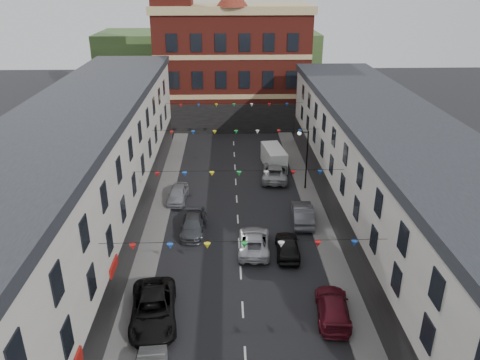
{
  "coord_description": "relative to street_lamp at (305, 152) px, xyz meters",
  "views": [
    {
      "loc": [
        -0.89,
        -27.73,
        19.3
      ],
      "look_at": [
        0.19,
        8.03,
        3.69
      ],
      "focal_mm": 35.0,
      "sensor_mm": 36.0,
      "label": 1
    }
  ],
  "objects": [
    {
      "name": "pedestrian",
      "position": [
        -9.44,
        -7.46,
        -2.94
      ],
      "size": [
        0.79,
        0.61,
        1.94
      ],
      "primitive_type": "imported",
      "rotation": [
        0.0,
        0.0,
        -0.23
      ],
      "color": "black",
      "rests_on": "ground"
    },
    {
      "name": "ground",
      "position": [
        -6.55,
        -14.0,
        -3.9
      ],
      "size": [
        160.0,
        160.0,
        0.0
      ],
      "primitive_type": "plane",
      "color": "black",
      "rests_on": "ground"
    },
    {
      "name": "car_right_f",
      "position": [
        -2.46,
        2.69,
        -3.13
      ],
      "size": [
        3.25,
        5.88,
        1.56
      ],
      "primitive_type": "imported",
      "rotation": [
        0.0,
        0.0,
        3.02
      ],
      "color": "#A0A3A4",
      "rests_on": "ground"
    },
    {
      "name": "moving_car",
      "position": [
        -5.43,
        -10.96,
        -3.2
      ],
      "size": [
        2.61,
        5.18,
        1.41
      ],
      "primitive_type": "imported",
      "rotation": [
        0.0,
        0.0,
        3.09
      ],
      "color": "silver",
      "rests_on": "ground"
    },
    {
      "name": "terrace_left",
      "position": [
        -18.33,
        -13.0,
        1.44
      ],
      "size": [
        8.4,
        56.0,
        10.7
      ],
      "color": "#BCB6AA",
      "rests_on": "ground"
    },
    {
      "name": "car_left_c",
      "position": [
        -12.0,
        -18.77,
        -3.09
      ],
      "size": [
        3.31,
        6.13,
        1.63
      ],
      "primitive_type": "imported",
      "rotation": [
        0.0,
        0.0,
        0.11
      ],
      "color": "black",
      "rests_on": "ground"
    },
    {
      "name": "car_left_d",
      "position": [
        -10.3,
        -8.2,
        -3.25
      ],
      "size": [
        1.91,
        4.53,
        1.31
      ],
      "primitive_type": "imported",
      "rotation": [
        0.0,
        0.0,
        -0.02
      ],
      "color": "#3E4045",
      "rests_on": "ground"
    },
    {
      "name": "pavement_right",
      "position": [
        0.35,
        -12.0,
        -3.83
      ],
      "size": [
        1.8,
        64.0,
        0.15
      ],
      "primitive_type": "cube",
      "color": "#605E5B",
      "rests_on": "ground"
    },
    {
      "name": "white_van",
      "position": [
        -2.29,
        6.06,
        -2.81
      ],
      "size": [
        2.54,
        5.16,
        2.19
      ],
      "primitive_type": "cube",
      "rotation": [
        0.0,
        0.0,
        0.13
      ],
      "color": "silver",
      "rests_on": "ground"
    },
    {
      "name": "clock_tower",
      "position": [
        -14.05,
        21.0,
        11.03
      ],
      "size": [
        5.6,
        5.6,
        30.0
      ],
      "color": "maroon",
      "rests_on": "ground"
    },
    {
      "name": "car_right_e",
      "position": [
        -1.05,
        -6.64,
        -3.11
      ],
      "size": [
        2.03,
        4.93,
        1.59
      ],
      "primitive_type": "imported",
      "rotation": [
        0.0,
        0.0,
        3.07
      ],
      "color": "#52545A",
      "rests_on": "ground"
    },
    {
      "name": "civic_building",
      "position": [
        -6.55,
        23.95,
        4.23
      ],
      "size": [
        20.6,
        13.3,
        18.5
      ],
      "color": "maroon",
      "rests_on": "ground"
    },
    {
      "name": "car_right_d",
      "position": [
        -2.95,
        -11.7,
        -3.17
      ],
      "size": [
        1.95,
        4.39,
        1.47
      ],
      "primitive_type": "imported",
      "rotation": [
        0.0,
        0.0,
        3.09
      ],
      "color": "black",
      "rests_on": "ground"
    },
    {
      "name": "car_left_e",
      "position": [
        -12.05,
        -2.19,
        -3.19
      ],
      "size": [
        2.02,
        4.33,
        1.44
      ],
      "primitive_type": "imported",
      "rotation": [
        0.0,
        0.0,
        -0.08
      ],
      "color": "gray",
      "rests_on": "ground"
    },
    {
      "name": "terrace_right",
      "position": [
        5.23,
        -13.0,
        0.95
      ],
      "size": [
        8.4,
        56.0,
        9.7
      ],
      "color": "beige",
      "rests_on": "ground"
    },
    {
      "name": "car_right_c",
      "position": [
        -1.05,
        -18.81,
        -3.21
      ],
      "size": [
        2.48,
        4.99,
        1.39
      ],
      "primitive_type": "imported",
      "rotation": [
        0.0,
        0.0,
        3.03
      ],
      "color": "maroon",
      "rests_on": "ground"
    },
    {
      "name": "distant_hill",
      "position": [
        -10.55,
        48.0,
        1.1
      ],
      "size": [
        40.0,
        14.0,
        10.0
      ],
      "primitive_type": "cube",
      "color": "#304C23",
      "rests_on": "ground"
    },
    {
      "name": "pavement_left",
      "position": [
        -13.45,
        -12.0,
        -3.83
      ],
      "size": [
        1.8,
        64.0,
        0.15
      ],
      "primitive_type": "cube",
      "color": "#605E5B",
      "rests_on": "ground"
    },
    {
      "name": "street_lamp",
      "position": [
        0.0,
        0.0,
        0.0
      ],
      "size": [
        1.1,
        0.36,
        6.0
      ],
      "color": "black",
      "rests_on": "ground"
    }
  ]
}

